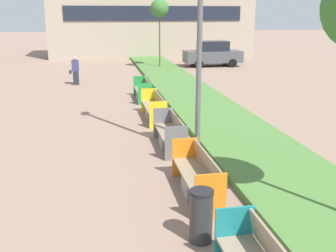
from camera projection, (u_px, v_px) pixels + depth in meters
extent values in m
cube|color=#4C7A38|center=(229.00, 128.00, 13.18)|extent=(2.80, 120.00, 0.18)
cube|color=tan|center=(151.00, 17.00, 36.04)|extent=(18.06, 5.52, 6.91)
cube|color=#1E2333|center=(155.00, 13.00, 33.29)|extent=(15.17, 0.08, 1.20)
cube|color=#197A7F|center=(234.00, 235.00, 6.10)|extent=(0.62, 0.04, 0.94)
cube|color=gray|center=(196.00, 186.00, 8.45)|extent=(0.52, 0.60, 0.42)
cube|color=gray|center=(196.00, 176.00, 8.39)|extent=(0.58, 2.14, 0.05)
cube|color=gray|center=(209.00, 164.00, 8.36)|extent=(0.14, 2.06, 0.48)
cube|color=orange|center=(210.00, 197.00, 7.34)|extent=(0.62, 0.04, 0.94)
cube|color=orange|center=(185.00, 157.00, 9.41)|extent=(0.62, 0.04, 0.94)
cube|color=gray|center=(169.00, 141.00, 11.46)|extent=(0.52, 0.60, 0.42)
cube|color=gray|center=(169.00, 133.00, 11.39)|extent=(0.58, 2.07, 0.05)
cube|color=gray|center=(178.00, 124.00, 11.37)|extent=(0.14, 1.98, 0.48)
cube|color=slate|center=(176.00, 143.00, 10.39)|extent=(0.62, 0.04, 0.94)
cube|color=slate|center=(163.00, 123.00, 12.38)|extent=(0.62, 0.04, 0.94)
cube|color=gray|center=(153.00, 114.00, 14.51)|extent=(0.52, 0.60, 0.42)
cube|color=gray|center=(153.00, 108.00, 14.45)|extent=(0.58, 2.35, 0.05)
cube|color=gray|center=(161.00, 101.00, 14.42)|extent=(0.14, 2.26, 0.48)
cube|color=yellow|center=(158.00, 115.00, 13.31)|extent=(0.62, 0.04, 0.94)
cube|color=yellow|center=(149.00, 100.00, 15.57)|extent=(0.62, 0.04, 0.94)
cube|color=gray|center=(143.00, 95.00, 17.78)|extent=(0.52, 0.60, 0.42)
cube|color=gray|center=(142.00, 90.00, 17.71)|extent=(0.58, 1.94, 0.05)
cube|color=gray|center=(148.00, 85.00, 17.69)|extent=(0.14, 1.86, 0.48)
cube|color=#238C3D|center=(145.00, 94.00, 16.77)|extent=(0.62, 0.04, 0.94)
cube|color=#238C3D|center=(140.00, 86.00, 18.64)|extent=(0.62, 0.04, 0.94)
cylinder|color=#2D2D30|center=(201.00, 217.00, 6.67)|extent=(0.39, 0.39, 0.89)
cylinder|color=black|center=(202.00, 192.00, 6.54)|extent=(0.41, 0.41, 0.05)
cylinder|color=#56595B|center=(200.00, 0.00, 9.78)|extent=(0.14, 0.14, 8.19)
cylinder|color=brown|center=(160.00, 42.00, 27.39)|extent=(0.10, 0.10, 3.79)
sphere|color=#38702D|center=(159.00, 8.00, 26.77)|extent=(1.25, 1.25, 1.25)
cube|color=#232633|center=(76.00, 78.00, 21.56)|extent=(0.30, 0.22, 0.75)
cube|color=navy|center=(75.00, 66.00, 21.37)|extent=(0.38, 0.24, 0.60)
sphere|color=tan|center=(75.00, 58.00, 21.26)|extent=(0.21, 0.21, 0.21)
cube|color=#232328|center=(70.00, 72.00, 21.42)|extent=(0.12, 0.20, 0.18)
cube|color=#474C51|center=(213.00, 56.00, 29.12)|extent=(4.20, 1.77, 0.84)
cube|color=black|center=(213.00, 46.00, 28.90)|extent=(2.10, 1.55, 0.72)
cylinder|color=black|center=(233.00, 63.00, 28.60)|extent=(0.60, 0.20, 0.60)
cylinder|color=black|center=(225.00, 60.00, 30.30)|extent=(0.60, 0.20, 0.60)
cylinder|color=black|center=(199.00, 64.00, 28.17)|extent=(0.60, 0.20, 0.60)
cylinder|color=black|center=(193.00, 61.00, 29.87)|extent=(0.60, 0.20, 0.60)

